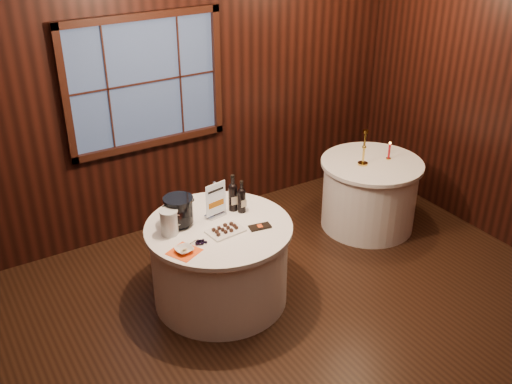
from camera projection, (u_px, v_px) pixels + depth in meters
ground at (281, 364)px, 4.75m from camera, size 6.00×6.00×0.00m
back_wall at (145, 92)px, 5.90m from camera, size 6.00×0.10×3.00m
main_table at (220, 263)px, 5.32m from camera, size 1.28×1.28×0.77m
side_table at (369, 194)px, 6.47m from camera, size 1.08×1.08×0.77m
sign_stand at (215, 205)px, 5.23m from camera, size 0.21×0.13×0.34m
port_bottle_left at (233, 195)px, 5.32m from camera, size 0.08×0.09×0.35m
port_bottle_right at (242, 199)px, 5.30m from camera, size 0.07×0.08×0.31m
ice_bucket at (179, 211)px, 5.09m from camera, size 0.26×0.26×0.26m
chocolate_plate at (226, 230)px, 5.04m from camera, size 0.32×0.23×0.04m
chocolate_box at (260, 227)px, 5.11m from camera, size 0.20×0.13×0.02m
grape_bunch at (200, 241)px, 4.89m from camera, size 0.16×0.10×0.04m
glass_pitcher at (169, 222)px, 4.97m from camera, size 0.21×0.16×0.22m
orange_napkin at (184, 252)px, 4.78m from camera, size 0.29×0.29×0.00m
cracker_bowl at (184, 250)px, 4.77m from camera, size 0.15×0.15×0.03m
brass_candlestick at (364, 152)px, 6.17m from camera, size 0.11×0.11×0.38m
red_candle at (389, 152)px, 6.32m from camera, size 0.05×0.05×0.20m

